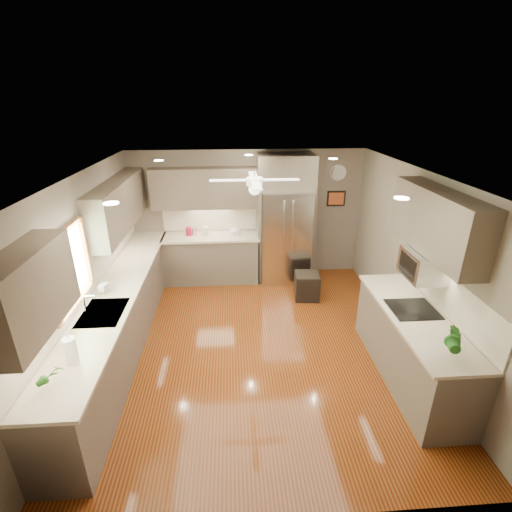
{
  "coord_description": "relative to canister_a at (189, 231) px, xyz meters",
  "views": [
    {
      "loc": [
        -0.32,
        -4.54,
        3.37
      ],
      "look_at": [
        0.04,
        0.6,
        1.17
      ],
      "focal_mm": 26.0,
      "sensor_mm": 36.0,
      "label": 1
    }
  ],
  "objects": [
    {
      "name": "floor",
      "position": [
        1.14,
        -2.23,
        -1.02
      ],
      "size": [
        5.0,
        5.0,
        0.0
      ],
      "primitive_type": "plane",
      "color": "#4E150A",
      "rests_on": "ground"
    },
    {
      "name": "ceiling",
      "position": [
        1.14,
        -2.23,
        1.48
      ],
      "size": [
        5.0,
        5.0,
        0.0
      ],
      "primitive_type": "plane",
      "rotation": [
        3.14,
        0.0,
        0.0
      ],
      "color": "white",
      "rests_on": "ground"
    },
    {
      "name": "wall_back",
      "position": [
        1.14,
        0.27,
        0.23
      ],
      "size": [
        4.5,
        0.0,
        4.5
      ],
      "primitive_type": "plane",
      "rotation": [
        1.57,
        0.0,
        0.0
      ],
      "color": "#6A5D50",
      "rests_on": "ground"
    },
    {
      "name": "wall_front",
      "position": [
        1.14,
        -4.73,
        0.23
      ],
      "size": [
        4.5,
        0.0,
        4.5
      ],
      "primitive_type": "plane",
      "rotation": [
        -1.57,
        0.0,
        0.0
      ],
      "color": "#6A5D50",
      "rests_on": "ground"
    },
    {
      "name": "wall_left",
      "position": [
        -1.11,
        -2.23,
        0.23
      ],
      "size": [
        0.0,
        5.0,
        5.0
      ],
      "primitive_type": "plane",
      "rotation": [
        1.57,
        0.0,
        1.57
      ],
      "color": "#6A5D50",
      "rests_on": "ground"
    },
    {
      "name": "wall_right",
      "position": [
        3.39,
        -2.23,
        0.23
      ],
      "size": [
        0.0,
        5.0,
        5.0
      ],
      "primitive_type": "plane",
      "rotation": [
        1.57,
        0.0,
        -1.57
      ],
      "color": "#6A5D50",
      "rests_on": "ground"
    },
    {
      "name": "canister_a",
      "position": [
        0.0,
        0.0,
        0.0
      ],
      "size": [
        0.11,
        0.11,
        0.17
      ],
      "primitive_type": "cylinder",
      "rotation": [
        0.0,
        0.0,
        0.04
      ],
      "color": "maroon",
      "rests_on": "back_run"
    },
    {
      "name": "canister_b",
      "position": [
        0.11,
        0.01,
        -0.01
      ],
      "size": [
        0.12,
        0.12,
        0.15
      ],
      "primitive_type": "cylinder",
      "rotation": [
        0.0,
        0.0,
        0.32
      ],
      "color": "silver",
      "rests_on": "back_run"
    },
    {
      "name": "canister_c",
      "position": [
        0.32,
        -0.03,
        0.01
      ],
      "size": [
        0.1,
        0.1,
        0.17
      ],
      "primitive_type": "cylinder",
      "rotation": [
        0.0,
        0.0,
        0.02
      ],
      "color": "#C2B891",
      "rests_on": "back_run"
    },
    {
      "name": "soap_bottle",
      "position": [
        -0.91,
        -2.23,
        0.02
      ],
      "size": [
        0.11,
        0.11,
        0.19
      ],
      "primitive_type": "imported",
      "rotation": [
        0.0,
        0.0,
        -0.24
      ],
      "color": "white",
      "rests_on": "left_run"
    },
    {
      "name": "potted_plant_left",
      "position": [
        -0.82,
        -4.01,
        0.06
      ],
      "size": [
        0.18,
        0.15,
        0.28
      ],
      "primitive_type": "imported",
      "rotation": [
        0.0,
        0.0,
        -0.41
      ],
      "color": "#215E1B",
      "rests_on": "left_run"
    },
    {
      "name": "potted_plant_right",
      "position": [
        3.05,
        -3.82,
        0.1
      ],
      "size": [
        0.24,
        0.21,
        0.35
      ],
      "primitive_type": "imported",
      "rotation": [
        0.0,
        0.0,
        -0.34
      ],
      "color": "#215E1B",
      "rests_on": "right_run"
    },
    {
      "name": "bowl",
      "position": [
        0.89,
        -0.04,
        -0.05
      ],
      "size": [
        0.3,
        0.3,
        0.06
      ],
      "primitive_type": "imported",
      "rotation": [
        0.0,
        0.0,
        0.37
      ],
      "color": "#C2B891",
      "rests_on": "back_run"
    },
    {
      "name": "left_run",
      "position": [
        -0.81,
        -2.08,
        -0.54
      ],
      "size": [
        0.65,
        4.7,
        1.45
      ],
      "color": "#4F433A",
      "rests_on": "ground"
    },
    {
      "name": "back_run",
      "position": [
        0.42,
        -0.03,
        -0.54
      ],
      "size": [
        1.85,
        0.65,
        1.45
      ],
      "color": "#4F433A",
      "rests_on": "ground"
    },
    {
      "name": "uppers",
      "position": [
        0.4,
        -1.52,
        0.85
      ],
      "size": [
        4.5,
        4.7,
        0.95
      ],
      "color": "#4F433A",
      "rests_on": "wall_left"
    },
    {
      "name": "window",
      "position": [
        -1.08,
        -2.73,
        0.53
      ],
      "size": [
        0.05,
        1.12,
        0.92
      ],
      "color": "#BFF2B2",
      "rests_on": "wall_left"
    },
    {
      "name": "sink",
      "position": [
        -0.79,
        -2.73,
        -0.11
      ],
      "size": [
        0.5,
        0.7,
        0.32
      ],
      "color": "silver",
      "rests_on": "left_run"
    },
    {
      "name": "refrigerator",
      "position": [
        1.84,
        -0.08,
        0.17
      ],
      "size": [
        1.06,
        0.75,
        2.45
      ],
      "color": "silver",
      "rests_on": "ground"
    },
    {
      "name": "right_run",
      "position": [
        3.07,
        -3.03,
        -0.54
      ],
      "size": [
        0.7,
        2.2,
        1.45
      ],
      "color": "#4F433A",
      "rests_on": "ground"
    },
    {
      "name": "microwave",
      "position": [
        3.17,
        -2.78,
        0.46
      ],
      "size": [
        0.43,
        0.55,
        0.34
      ],
      "color": "silver",
      "rests_on": "wall_right"
    },
    {
      "name": "ceiling_fan",
      "position": [
        1.14,
        -1.93,
        1.31
      ],
      "size": [
        1.18,
        1.18,
        0.32
      ],
      "color": "white",
      "rests_on": "ceiling"
    },
    {
      "name": "recessed_lights",
      "position": [
        1.1,
        -1.83,
        1.47
      ],
      "size": [
        2.84,
        3.14,
        0.01
      ],
      "color": "white",
      "rests_on": "ceiling"
    },
    {
      "name": "wall_clock",
      "position": [
        2.89,
        0.25,
        1.03
      ],
      "size": [
        0.3,
        0.03,
        0.3
      ],
      "color": "white",
      "rests_on": "wall_back"
    },
    {
      "name": "framed_print",
      "position": [
        2.89,
        0.24,
        0.53
      ],
      "size": [
        0.36,
        0.03,
        0.3
      ],
      "color": "black",
      "rests_on": "wall_back"
    },
    {
      "name": "stool",
      "position": [
        2.16,
        -0.9,
        -0.78
      ],
      "size": [
        0.46,
        0.46,
        0.49
      ],
      "color": "black",
      "rests_on": "ground"
    },
    {
      "name": "paper_towel",
      "position": [
        -0.78,
        -3.68,
        0.06
      ],
      "size": [
        0.12,
        0.12,
        0.31
      ],
      "color": "white",
      "rests_on": "left_run"
    }
  ]
}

